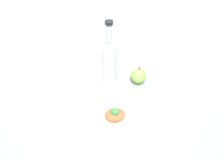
{
  "coord_description": "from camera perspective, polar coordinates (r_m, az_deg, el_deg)",
  "views": [
    {
      "loc": [
        -19.17,
        -57.02,
        67.04
      ],
      "look_at": [
        -9.26,
        7.29,
        10.34
      ],
      "focal_mm": 35.0,
      "sensor_mm": 36.0,
      "label": 1
    }
  ],
  "objects": [
    {
      "name": "ground_plane",
      "position": [
        0.92,
        6.5,
        -8.23
      ],
      "size": [
        180.0,
        110.0,
        4.0
      ],
      "primitive_type": "cube",
      "color": "gray"
    },
    {
      "name": "plated_food",
      "position": [
        0.83,
        0.8,
        -9.31
      ],
      "size": [
        17.01,
        17.01,
        5.27
      ],
      "color": "beige",
      "rests_on": "plate"
    },
    {
      "name": "cider_bottle",
      "position": [
        0.95,
        -0.7,
        5.28
      ],
      "size": [
        6.54,
        6.54,
        29.55
      ],
      "color": "silver",
      "rests_on": "ground_plane"
    },
    {
      "name": "plate",
      "position": [
        0.85,
        0.79,
        -10.12
      ],
      "size": [
        24.28,
        24.28,
        2.13
      ],
      "color": "white",
      "rests_on": "ground_plane"
    },
    {
      "name": "apple",
      "position": [
        1.0,
        6.93,
        1.12
      ],
      "size": [
        7.23,
        7.23,
        8.62
      ],
      "color": "#84B74C",
      "rests_on": "ground_plane"
    }
  ]
}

